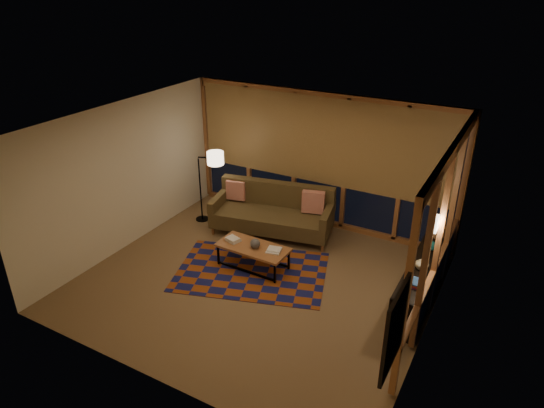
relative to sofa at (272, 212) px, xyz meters
The scene contains 21 objects.
floor 1.73m from the sofa, 69.74° to the right, with size 5.50×5.00×0.01m, color #8F754E.
ceiling 2.78m from the sofa, 69.74° to the right, with size 5.50×5.00×0.01m, color silver.
walls 1.88m from the sofa, 69.74° to the right, with size 5.51×5.01×2.70m.
window_wall_back 1.36m from the sofa, 56.62° to the left, with size 5.30×0.16×2.60m, color #975E36, non-canonical shape.
window_wall_right 3.50m from the sofa, 16.39° to the right, with size 0.16×3.70×2.60m, color #975E36, non-canonical shape.
wall_art 4.83m from the sofa, 46.05° to the right, with size 0.06×0.74×0.94m, color red, non-canonical shape.
wall_sconce 3.55m from the sofa, 19.12° to the right, with size 0.12×0.18×0.22m, color #FFE1B8, non-canonical shape.
sofa is the anchor object (origin of this frame).
pillow_left 0.90m from the sofa, behind, with size 0.39×0.13×0.39m, color #B6160B, non-canonical shape.
pillow_right 0.82m from the sofa, 24.61° to the left, with size 0.43×0.14×0.43m, color #B6160B, non-canonical shape.
area_rug 1.49m from the sofa, 75.52° to the right, with size 2.53×1.69×0.01m, color #8D3F14.
coffee_table 1.29m from the sofa, 76.14° to the right, with size 1.25×0.57×0.42m, color #975E36, non-canonical shape.
book_stack_a 1.25m from the sofa, 94.53° to the right, with size 0.24×0.19×0.07m, color white, non-canonical shape.
book_stack_b 1.38m from the sofa, 59.79° to the right, with size 0.26×0.21×0.05m, color white, non-canonical shape.
ceramic_pot 1.30m from the sofa, 73.90° to the right, with size 0.17×0.17×0.17m, color #26262C.
floor_lamp 1.60m from the sofa, behind, with size 0.51×0.33×1.52m, color black, non-canonical shape.
bookshelf 3.12m from the sofa, 10.31° to the right, with size 0.40×2.59×0.65m, color black, non-canonical shape.
basket 3.07m from the sofa, ahead, with size 0.25×0.25×0.18m, color #A16740.
teal_bowl 3.09m from the sofa, ahead, with size 0.17×0.17×0.17m, color #146564.
vase 3.20m from the sofa, 16.25° to the right, with size 0.20×0.20×0.21m, color tan.
shelf_book_stack 3.36m from the sofa, 23.87° to the right, with size 0.18×0.25×0.07m, color white, non-canonical shape.
Camera 1 is at (3.49, -5.80, 4.69)m, focal length 32.00 mm.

